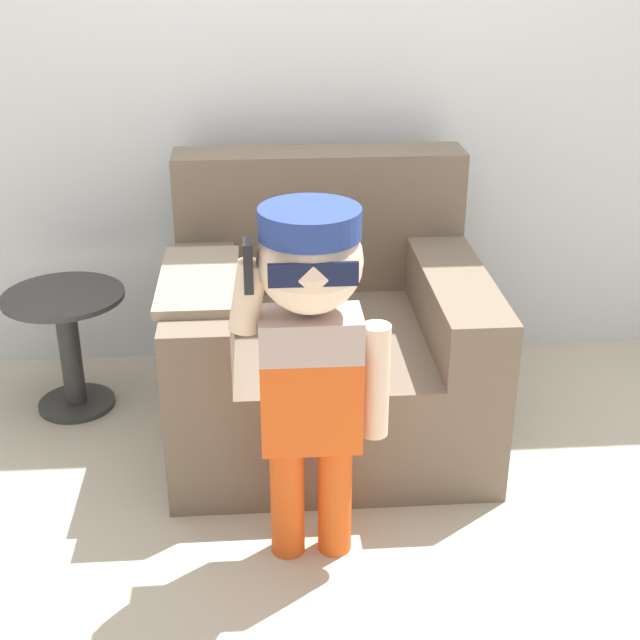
# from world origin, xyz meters

# --- Properties ---
(ground_plane) EXTENTS (10.00, 10.00, 0.00)m
(ground_plane) POSITION_xyz_m (0.00, 0.00, 0.00)
(ground_plane) COLOR #BCB29E
(wall_back) EXTENTS (10.00, 0.05, 2.60)m
(wall_back) POSITION_xyz_m (0.00, 0.63, 1.30)
(wall_back) COLOR silver
(wall_back) RESTS_ON ground_plane
(armchair) EXTENTS (1.08, 1.00, 0.92)m
(armchair) POSITION_xyz_m (0.12, 0.05, 0.33)
(armchair) COLOR #6B5B4C
(armchair) RESTS_ON ground_plane
(person_child) EXTENTS (0.43, 0.32, 1.05)m
(person_child) POSITION_xyz_m (0.02, -0.69, 0.70)
(person_child) COLOR #E05119
(person_child) RESTS_ON ground_plane
(side_table) EXTENTS (0.44, 0.44, 0.46)m
(side_table) POSITION_xyz_m (-0.82, 0.21, 0.28)
(side_table) COLOR #333333
(side_table) RESTS_ON ground_plane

